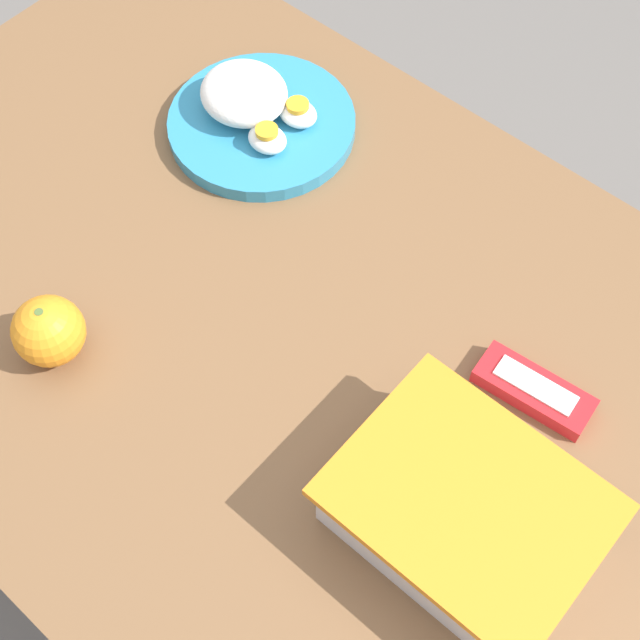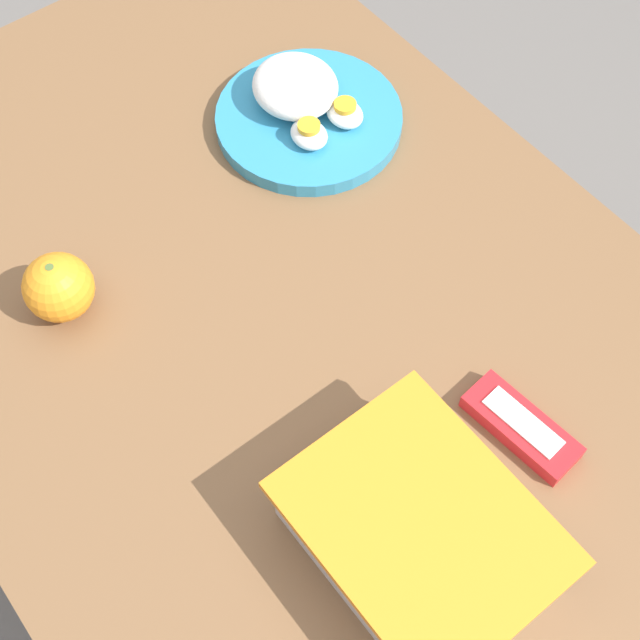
# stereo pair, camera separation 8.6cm
# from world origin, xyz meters

# --- Properties ---
(ground_plane) EXTENTS (10.00, 10.00, 0.00)m
(ground_plane) POSITION_xyz_m (0.00, 0.00, 0.00)
(ground_plane) COLOR #66605B
(table) EXTENTS (1.07, 0.72, 0.70)m
(table) POSITION_xyz_m (0.00, 0.00, 0.59)
(table) COLOR brown
(table) RESTS_ON ground_plane
(food_container) EXTENTS (0.22, 0.17, 0.07)m
(food_container) POSITION_xyz_m (-0.29, 0.06, 0.73)
(food_container) COLOR white
(food_container) RESTS_ON table
(orange_fruit) EXTENTS (0.07, 0.07, 0.07)m
(orange_fruit) POSITION_xyz_m (0.12, 0.17, 0.74)
(orange_fruit) COLOR orange
(orange_fruit) RESTS_ON table
(rice_plate) EXTENTS (0.22, 0.22, 0.07)m
(rice_plate) POSITION_xyz_m (0.17, -0.18, 0.72)
(rice_plate) COLOR teal
(rice_plate) RESTS_ON table
(candy_bar) EXTENTS (0.12, 0.05, 0.02)m
(candy_bar) POSITION_xyz_m (-0.26, -0.09, 0.71)
(candy_bar) COLOR red
(candy_bar) RESTS_ON table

